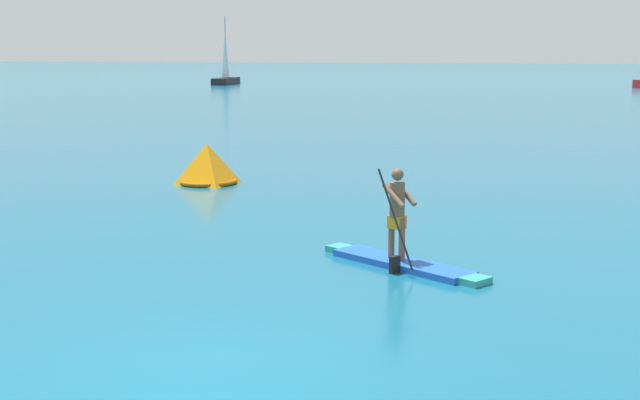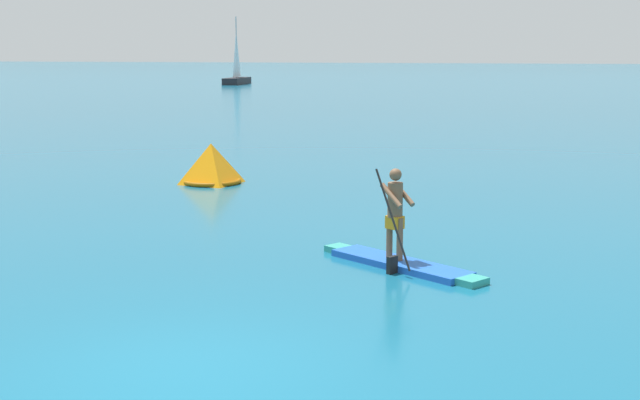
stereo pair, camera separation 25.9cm
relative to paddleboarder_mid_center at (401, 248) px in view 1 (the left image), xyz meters
The scene contains 4 objects.
ground 5.71m from the paddleboarder_mid_center, 106.16° to the right, with size 440.00×440.00×0.00m, color #145B7A.
paddleboarder_mid_center is the anchor object (origin of this frame).
race_marker_buoy 10.41m from the paddleboarder_mid_center, 128.95° to the left, with size 1.92×1.92×1.11m.
sailboat_left_horizon 78.74m from the paddleboarder_mid_center, 111.50° to the left, with size 2.07×5.96×6.97m.
Camera 1 is at (3.58, -9.05, 3.69)m, focal length 49.13 mm.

